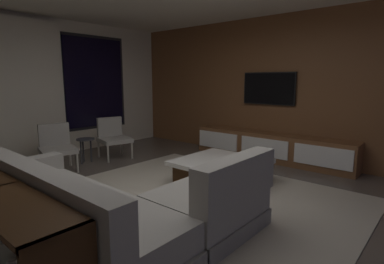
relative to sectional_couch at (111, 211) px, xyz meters
The scene contains 12 objects.
floor 0.97m from the sectional_couch, ahead, with size 9.20×9.20×0.00m, color #564C44.
back_wall_with_window 3.97m from the sectional_couch, 77.06° to the left, with size 6.60×0.30×2.70m.
media_wall 4.12m from the sectional_couch, ahead, with size 0.12×7.80×2.70m.
area_rug 1.30m from the sectional_couch, ahead, with size 3.20×3.80×0.01m, color #ADA391.
sectional_couch is the anchor object (origin of this frame).
coffee_table 1.99m from the sectional_couch, ahead, with size 1.16×1.16×0.36m.
book_stack_on_coffee_table 1.82m from the sectional_couch, ahead, with size 0.27×0.16×0.05m.
accent_chair_near_window 3.28m from the sectional_couch, 54.39° to the left, with size 0.65×0.67×0.78m.
accent_chair_by_curtain 2.75m from the sectional_couch, 73.76° to the left, with size 0.67×0.68×0.78m.
side_stool 2.99m from the sectional_couch, 63.79° to the left, with size 0.32×0.32×0.46m.
media_console 3.69m from the sectional_couch, ahead, with size 0.46×3.10×0.52m.
mounted_tv 4.03m from the sectional_couch, ahead, with size 0.05×1.06×0.61m.
Camera 1 is at (-2.50, -2.48, 1.51)m, focal length 28.74 mm.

